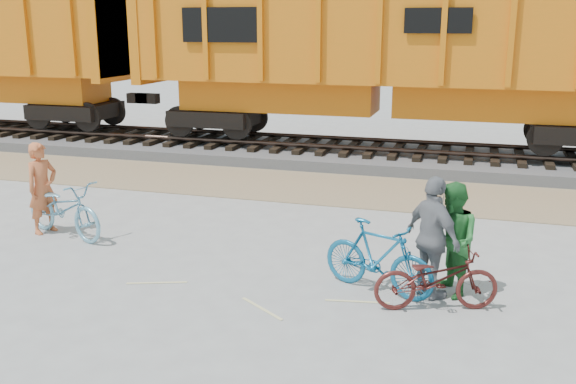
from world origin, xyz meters
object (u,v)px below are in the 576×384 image
at_px(bicycle_blue, 64,208).
at_px(person_woman, 433,238).
at_px(bicycle_teal, 378,257).
at_px(person_solo, 42,188).
at_px(bicycle_maroon, 436,279).
at_px(hopper_car_center, 387,53).
at_px(person_man, 452,240).

distance_m(bicycle_blue, person_woman, 6.65).
height_order(bicycle_teal, person_solo, person_solo).
xyz_separation_m(bicycle_maroon, person_solo, (-7.18, 1.34, 0.40)).
distance_m(bicycle_maroon, person_woman, 0.60).
height_order(hopper_car_center, bicycle_blue, hopper_car_center).
xyz_separation_m(person_solo, person_woman, (7.08, -0.94, 0.03)).
bearing_deg(bicycle_maroon, hopper_car_center, -5.98).
relative_size(bicycle_teal, person_solo, 1.04).
bearing_deg(person_man, bicycle_maroon, -45.47).
bearing_deg(person_solo, bicycle_blue, -83.79).
bearing_deg(person_solo, bicycle_maroon, -83.03).
relative_size(hopper_car_center, person_man, 8.54).
bearing_deg(bicycle_maroon, bicycle_teal, 48.61).
bearing_deg(bicycle_teal, person_woman, -65.53).
bearing_deg(person_solo, person_woman, -80.02).
xyz_separation_m(bicycle_maroon, person_man, (0.16, 0.55, 0.38)).
distance_m(hopper_car_center, person_solo, 9.86).
height_order(person_solo, person_man, person_solo).
bearing_deg(bicycle_blue, person_solo, 97.45).
height_order(bicycle_blue, person_man, person_man).
distance_m(person_solo, person_woman, 7.15).
xyz_separation_m(bicycle_teal, person_solo, (-6.34, 0.98, 0.32)).
height_order(hopper_car_center, person_woman, hopper_car_center).
height_order(bicycle_blue, bicycle_maroon, bicycle_blue).
bearing_deg(bicycle_blue, bicycle_teal, -79.83).
bearing_deg(bicycle_teal, person_man, -57.70).
distance_m(hopper_car_center, person_woman, 9.59).
distance_m(hopper_car_center, bicycle_blue, 9.78).
bearing_deg(bicycle_maroon, person_solo, 60.90).
bearing_deg(hopper_car_center, bicycle_maroon, -77.42).
bearing_deg(bicycle_blue, person_man, -76.94).
relative_size(bicycle_maroon, person_woman, 0.96).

